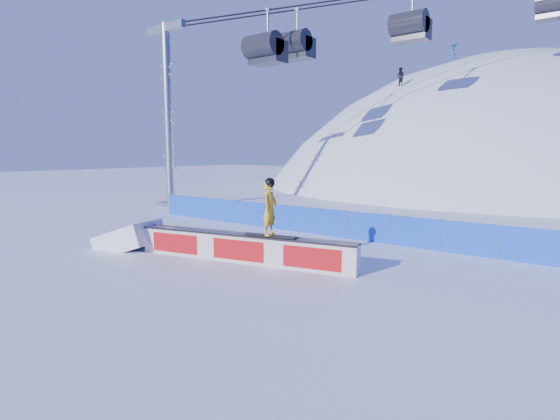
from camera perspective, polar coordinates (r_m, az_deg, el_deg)
The scene contains 7 objects.
ground at distance 16.01m, azimuth -2.52°, elevation -5.79°, with size 160.00×160.00×0.00m, color white.
snow_hill at distance 58.94m, azimuth 26.10°, elevation -14.81°, with size 64.00×64.00×64.00m.
safety_fence at distance 19.47m, azimuth 6.07°, elevation -1.61°, with size 22.05×0.05×1.30m.
rail_box at distance 14.88m, azimuth -5.01°, elevation -4.96°, with size 8.00×2.32×0.97m.
snow_ramp at distance 18.00m, azimuth -19.06°, elevation -4.70°, with size 2.33×1.55×0.87m, color white, non-canonical shape.
snowboarder at distance 14.13m, azimuth -1.33°, elevation 0.30°, with size 1.86×0.73×1.92m.
distant_skiers at distance 44.64m, azimuth 26.33°, elevation 17.19°, with size 17.59×9.36×6.36m.
Camera 1 is at (10.10, -11.86, 3.71)m, focal length 28.00 mm.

